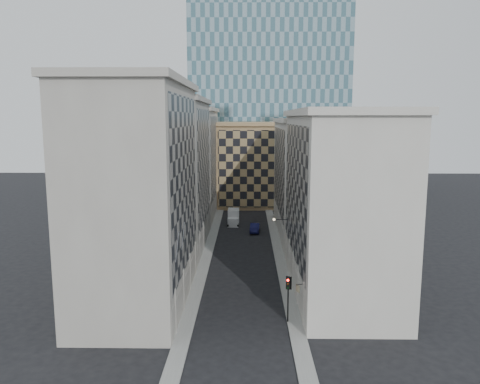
# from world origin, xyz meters

# --- Properties ---
(ground) EXTENTS (260.00, 260.00, 0.00)m
(ground) POSITION_xyz_m (0.00, 0.00, 0.00)
(ground) COLOR black
(ground) RESTS_ON ground
(sidewalk_west) EXTENTS (1.50, 100.00, 0.15)m
(sidewalk_west) POSITION_xyz_m (-5.25, 30.00, 0.07)
(sidewalk_west) COLOR gray
(sidewalk_west) RESTS_ON ground
(sidewalk_east) EXTENTS (1.50, 100.00, 0.15)m
(sidewalk_east) POSITION_xyz_m (5.25, 30.00, 0.07)
(sidewalk_east) COLOR gray
(sidewalk_east) RESTS_ON ground
(bldg_left_a) EXTENTS (10.80, 22.80, 23.70)m
(bldg_left_a) POSITION_xyz_m (-10.88, 11.00, 11.82)
(bldg_left_a) COLOR #A29B91
(bldg_left_a) RESTS_ON ground
(bldg_left_b) EXTENTS (10.80, 22.80, 22.70)m
(bldg_left_b) POSITION_xyz_m (-10.88, 33.00, 11.32)
(bldg_left_b) COLOR #99968E
(bldg_left_b) RESTS_ON ground
(bldg_left_c) EXTENTS (10.80, 22.80, 21.70)m
(bldg_left_c) POSITION_xyz_m (-10.88, 55.00, 10.83)
(bldg_left_c) COLOR #A29B91
(bldg_left_c) RESTS_ON ground
(bldg_right_a) EXTENTS (10.80, 26.80, 20.70)m
(bldg_right_a) POSITION_xyz_m (10.88, 15.00, 10.32)
(bldg_right_a) COLOR beige
(bldg_right_a) RESTS_ON ground
(bldg_right_b) EXTENTS (10.80, 28.80, 19.70)m
(bldg_right_b) POSITION_xyz_m (10.89, 42.00, 9.85)
(bldg_right_b) COLOR beige
(bldg_right_b) RESTS_ON ground
(tan_block) EXTENTS (16.80, 14.80, 18.80)m
(tan_block) POSITION_xyz_m (2.00, 67.90, 9.44)
(tan_block) COLOR tan
(tan_block) RESTS_ON ground
(church_tower) EXTENTS (7.20, 7.20, 51.50)m
(church_tower) POSITION_xyz_m (0.00, 82.00, 26.95)
(church_tower) COLOR #2C2722
(church_tower) RESTS_ON ground
(flagpoles_left) EXTENTS (0.10, 6.33, 2.33)m
(flagpoles_left) POSITION_xyz_m (-5.90, 6.00, 8.00)
(flagpoles_left) COLOR gray
(flagpoles_left) RESTS_ON ground
(bracket_lamp) EXTENTS (1.98, 0.36, 0.36)m
(bracket_lamp) POSITION_xyz_m (4.38, 24.00, 6.20)
(bracket_lamp) COLOR black
(bracket_lamp) RESTS_ON ground
(traffic_light) EXTENTS (0.55, 0.55, 4.52)m
(traffic_light) POSITION_xyz_m (4.55, 5.28, 3.39)
(traffic_light) COLOR black
(traffic_light) RESTS_ON sidewalk_east
(box_truck) EXTENTS (2.10, 5.08, 2.78)m
(box_truck) POSITION_xyz_m (-1.99, 47.81, 1.21)
(box_truck) COLOR silver
(box_truck) RESTS_ON ground
(dark_car) EXTENTS (1.89, 4.71, 1.52)m
(dark_car) POSITION_xyz_m (1.92, 41.84, 0.76)
(dark_car) COLOR #11123E
(dark_car) RESTS_ON ground
(shop_sign) EXTENTS (0.77, 0.68, 0.78)m
(shop_sign) POSITION_xyz_m (5.42, 4.56, 3.84)
(shop_sign) COLOR black
(shop_sign) RESTS_ON ground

